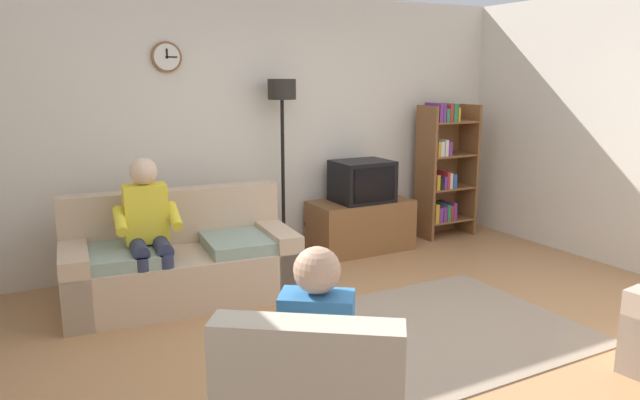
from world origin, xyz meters
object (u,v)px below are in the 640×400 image
at_px(tv_stand, 360,225).
at_px(floor_lamp, 282,120).
at_px(tv, 362,181).
at_px(bookshelf, 443,169).
at_px(person_on_couch, 148,226).
at_px(couch, 181,263).
at_px(person_in_left_armchair, 319,344).

bearing_deg(tv_stand, floor_lamp, 173.57).
xyz_separation_m(tv_stand, tv, (0.00, -0.02, 0.50)).
bearing_deg(tv_stand, bookshelf, 3.28).
bearing_deg(tv_stand, person_on_couch, -166.20).
relative_size(couch, tv_stand, 1.79).
bearing_deg(floor_lamp, couch, -154.97).
relative_size(floor_lamp, person_on_couch, 1.49).
relative_size(couch, tv, 3.29).
height_order(bookshelf, person_on_couch, bookshelf).
bearing_deg(person_on_couch, floor_lamp, 24.39).
distance_m(person_on_couch, person_in_left_armchair, 2.38).
bearing_deg(tv_stand, couch, -167.26).
bearing_deg(tv, person_in_left_armchair, -125.74).
bearing_deg(couch, tv, 12.11).
distance_m(floor_lamp, person_on_couch, 1.82).
xyz_separation_m(couch, tv, (2.11, 0.45, 0.46)).
bearing_deg(bookshelf, couch, -170.59).
xyz_separation_m(tv_stand, person_in_left_armchair, (-2.10, -2.94, 0.33)).
height_order(tv_stand, tv, tv).
xyz_separation_m(tv_stand, floor_lamp, (-0.88, 0.10, 1.17)).
height_order(tv, bookshelf, bookshelf).
distance_m(tv, person_on_couch, 2.46).
distance_m(couch, tv_stand, 2.17).
bearing_deg(bookshelf, person_on_couch, -169.60).
bearing_deg(person_on_couch, tv_stand, 13.80).
distance_m(tv, person_in_left_armchair, 3.60).
distance_m(floor_lamp, person_in_left_armchair, 3.39).
xyz_separation_m(couch, tv_stand, (2.11, 0.48, -0.04)).
bearing_deg(bookshelf, person_in_left_armchair, -137.45).
bearing_deg(bookshelf, tv, -175.54).
bearing_deg(person_in_left_armchair, tv, 54.26).
bearing_deg(person_on_couch, couch, 21.48).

